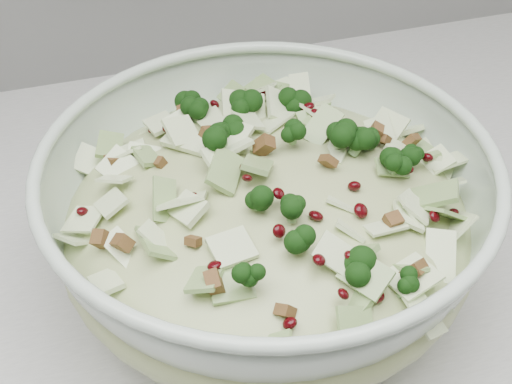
# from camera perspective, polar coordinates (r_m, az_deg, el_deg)

# --- Properties ---
(mixing_bowl) EXTENTS (0.40, 0.40, 0.13)m
(mixing_bowl) POSITION_cam_1_polar(r_m,az_deg,el_deg) (0.52, 0.87, -2.43)
(mixing_bowl) COLOR beige
(mixing_bowl) RESTS_ON counter
(salad) EXTENTS (0.33, 0.33, 0.13)m
(salad) POSITION_cam_1_polar(r_m,az_deg,el_deg) (0.51, 0.89, -0.70)
(salad) COLOR tan
(salad) RESTS_ON mixing_bowl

